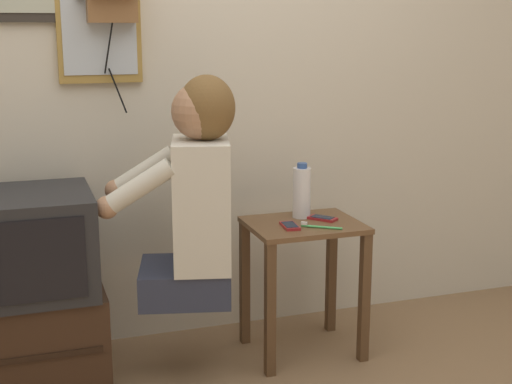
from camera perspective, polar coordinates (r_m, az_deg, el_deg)
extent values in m
cube|color=beige|center=(3.21, -7.95, 10.36)|extent=(6.80, 0.05, 2.55)
cube|color=brown|center=(3.08, 3.85, -2.65)|extent=(0.48, 0.39, 0.02)
cube|color=#523822|center=(2.95, 1.14, -9.45)|extent=(0.04, 0.04, 0.57)
cube|color=#523822|center=(3.12, 8.67, -8.38)|extent=(0.04, 0.04, 0.57)
cube|color=#523822|center=(3.25, -0.91, -7.29)|extent=(0.04, 0.04, 0.57)
cube|color=#523822|center=(3.40, 6.04, -6.45)|extent=(0.04, 0.04, 0.57)
cube|color=#2D3347|center=(2.93, -5.70, -7.14)|extent=(0.43, 0.41, 0.14)
cube|color=beige|center=(2.84, -4.40, -0.91)|extent=(0.30, 0.39, 0.51)
sphere|color=#A37556|center=(2.77, -4.53, 6.46)|extent=(0.22, 0.22, 0.22)
ellipsoid|color=brown|center=(2.77, -3.96, 6.74)|extent=(0.27, 0.28, 0.25)
cylinder|color=beige|center=(2.68, -9.35, 0.39)|extent=(0.29, 0.14, 0.22)
cylinder|color=beige|center=(2.97, -8.93, 1.62)|extent=(0.29, 0.14, 0.22)
sphere|color=#A37556|center=(2.71, -11.85, -1.22)|extent=(0.09, 0.09, 0.09)
sphere|color=#A37556|center=(2.99, -11.19, 0.15)|extent=(0.09, 0.09, 0.09)
cube|color=#382316|center=(3.05, -18.18, -11.13)|extent=(0.65, 0.46, 0.40)
cube|color=black|center=(2.83, -18.13, -12.64)|extent=(0.58, 0.01, 0.02)
cube|color=#232326|center=(2.91, -18.44, -3.94)|extent=(0.56, 0.49, 0.39)
cube|color=black|center=(2.68, -18.37, -5.42)|extent=(0.46, 0.01, 0.31)
cylinder|color=black|center=(3.08, -11.70, 11.25)|extent=(0.04, 0.04, 0.22)
cylinder|color=black|center=(3.10, -11.00, 7.96)|extent=(0.07, 0.06, 0.19)
cube|color=maroon|center=(3.00, 2.73, -2.73)|extent=(0.07, 0.13, 0.01)
cube|color=black|center=(3.00, 2.73, -2.61)|extent=(0.06, 0.10, 0.00)
cube|color=maroon|center=(3.13, 5.34, -2.11)|extent=(0.12, 0.13, 0.01)
cube|color=black|center=(3.13, 5.34, -2.00)|extent=(0.10, 0.11, 0.00)
cylinder|color=silver|center=(3.14, 3.68, -0.06)|extent=(0.08, 0.08, 0.22)
cylinder|color=#2D4C8C|center=(3.11, 3.71, 2.12)|extent=(0.04, 0.04, 0.02)
cylinder|color=#4CBF66|center=(3.00, 5.28, -2.81)|extent=(0.15, 0.11, 0.01)
cube|color=white|center=(3.01, 3.87, -2.51)|extent=(0.03, 0.02, 0.01)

